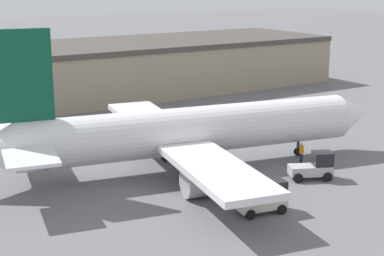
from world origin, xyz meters
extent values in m
plane|color=slate|center=(0.00, 0.00, 0.00)|extent=(400.00, 400.00, 0.00)
cylinder|color=white|center=(0.00, 0.00, 3.35)|extent=(28.92, 9.35, 3.92)
cone|color=white|center=(15.63, -3.05, 3.35)|extent=(3.82, 4.37, 3.85)
cube|color=white|center=(0.20, 8.50, 2.66)|extent=(6.85, 13.46, 0.50)
cube|color=white|center=(-3.01, -7.95, 2.66)|extent=(6.85, 13.46, 0.50)
cylinder|color=#ADADB2|center=(-0.17, 6.61, 1.18)|extent=(3.71, 2.86, 2.26)
cylinder|color=#ADADB2|center=(-2.64, -6.06, 1.18)|extent=(3.71, 2.86, 2.26)
cube|color=#0C4C33|center=(-13.32, 2.60, 8.73)|extent=(4.77, 1.27, 6.85)
cube|color=white|center=(-12.49, 6.83, 3.74)|extent=(4.37, 5.30, 0.24)
cube|color=white|center=(-14.14, -1.64, 3.74)|extent=(4.37, 5.30, 0.24)
cylinder|color=#38383D|center=(10.14, -1.98, 0.69)|extent=(0.28, 0.28, 1.38)
cylinder|color=black|center=(10.14, -1.98, 0.35)|extent=(0.75, 0.48, 0.70)
cylinder|color=#38383D|center=(-1.90, -2.23, 0.69)|extent=(0.28, 0.28, 1.38)
cylinder|color=black|center=(-1.90, -2.23, 0.45)|extent=(0.95, 0.52, 0.90)
cylinder|color=#38383D|center=(-0.92, 2.78, 0.69)|extent=(0.28, 0.28, 1.38)
cylinder|color=black|center=(-0.92, 2.78, 0.45)|extent=(0.95, 0.52, 0.90)
cylinder|color=#1E2338|center=(8.86, -3.82, 0.43)|extent=(0.29, 0.29, 0.86)
cylinder|color=orange|center=(8.86, -3.82, 1.20)|extent=(0.40, 0.40, 0.68)
sphere|color=tan|center=(8.86, -3.82, 1.67)|extent=(0.25, 0.25, 0.25)
cube|color=#B2B2B7|center=(6.59, -7.35, 0.76)|extent=(3.70, 2.78, 0.76)
cube|color=black|center=(7.45, -7.76, 1.68)|extent=(1.92, 1.82, 1.09)
cylinder|color=black|center=(7.35, -8.52, 0.37)|extent=(0.80, 0.58, 0.75)
cylinder|color=black|center=(7.97, -7.21, 0.37)|extent=(0.80, 0.58, 0.75)
cylinder|color=black|center=(5.20, -7.48, 0.37)|extent=(0.80, 0.58, 0.75)
cylinder|color=black|center=(5.82, -6.18, 0.37)|extent=(0.80, 0.58, 0.75)
cube|color=beige|center=(-1.16, -10.71, 0.73)|extent=(3.65, 2.07, 0.78)
cube|color=black|center=(-0.21, -10.88, 1.67)|extent=(1.73, 1.59, 1.11)
cube|color=#333333|center=(-1.77, -10.60, 1.72)|extent=(2.29, 1.41, 0.81)
cylinder|color=black|center=(-0.10, -11.66, 0.34)|extent=(0.71, 0.39, 0.68)
cylinder|color=black|center=(0.16, -10.18, 0.34)|extent=(0.71, 0.39, 0.68)
cylinder|color=black|center=(-2.48, -11.24, 0.34)|extent=(0.71, 0.39, 0.68)
cylinder|color=black|center=(-2.22, -9.76, 0.34)|extent=(0.71, 0.39, 0.68)
camera|label=1|loc=(-25.33, -40.12, 15.72)|focal=55.00mm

